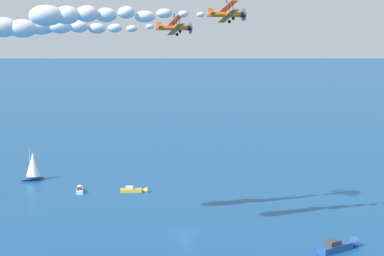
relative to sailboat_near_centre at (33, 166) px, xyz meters
name	(u,v)px	position (x,y,z in m)	size (l,w,h in m)	color
ground_plane	(185,231)	(59.15, -17.02, -3.73)	(2000.00, 2000.00, 0.00)	navy
sailboat_near_centre	(33,166)	(0.00, 0.00, 0.00)	(4.66, 6.46, 8.17)	#23478C
motorboat_offshore	(135,190)	(29.90, 4.02, -3.23)	(5.93, 5.24, 1.83)	gold
motorboat_trailing	(339,246)	(88.12, -11.63, -3.04)	(4.83, 9.10, 2.56)	#23478C
motorboat_outer_ring_e	(80,190)	(19.02, -3.14, -3.27)	(5.04, 5.32, 1.69)	white
biplane_lead	(175,27)	(54.28, -13.21, 34.63)	(6.78, 6.95, 3.95)	orange
wingwalker_lead	(174,16)	(53.77, -12.82, 36.68)	(1.24, 0.92, 1.51)	#1E4CB2
smoke_trail_lead	(37,27)	(39.17, -34.41, 34.56)	(20.70, 26.48, 4.56)	silver
biplane_wingman	(228,14)	(67.58, -15.67, 36.95)	(6.78, 6.95, 3.95)	orange
wingwalker_wingman	(227,2)	(67.05, -15.28, 39.04)	(0.86, 0.65, 1.77)	#1E4CB2
smoke_trail_wingman	(84,15)	(52.74, -36.88, 36.57)	(19.85, 26.81, 4.38)	silver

